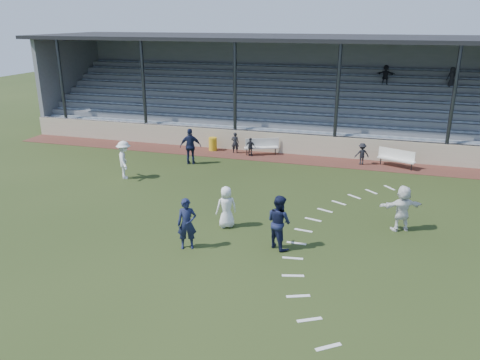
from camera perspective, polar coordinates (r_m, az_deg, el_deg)
name	(u,v)px	position (r m, az deg, el deg)	size (l,w,h in m)	color
ground	(221,234)	(17.69, -2.30, -6.54)	(90.00, 90.00, 0.00)	#263315
cinder_track	(279,158)	(27.20, 4.76, 2.74)	(34.00, 2.00, 0.02)	#4E271F
retaining_wall	(283,143)	(28.03, 5.23, 4.47)	(34.00, 0.18, 1.20)	#C3B496
bench_left	(262,145)	(27.65, 2.67, 4.29)	(2.00, 1.19, 0.95)	silver
bench_right	(396,157)	(26.62, 18.53, 2.71)	(2.00, 1.19, 0.95)	silver
trash_bin	(213,144)	(28.55, -3.33, 4.41)	(0.50, 0.50, 0.79)	gold
football	(186,214)	(19.19, -6.57, -4.15)	(0.22, 0.22, 0.22)	#D7460C
player_white_lead	(226,207)	(17.92, -1.68, -3.32)	(0.80, 0.52, 1.64)	white
player_navy_lead	(187,224)	(16.36, -6.49, -5.33)	(0.67, 0.44, 1.84)	#151B3B
player_navy_mid	(279,222)	(16.33, 4.77, -5.11)	(0.95, 0.74, 1.95)	#151B3B
player_white_wing	(124,160)	(24.04, -13.91, 2.39)	(1.24, 0.72, 1.93)	white
player_navy_wing	(191,146)	(25.87, -6.04, 4.10)	(1.16, 0.48, 1.99)	#151B3B
player_white_back	(402,208)	(18.63, 19.17, -3.27)	(1.66, 0.53, 1.79)	white
sub_left_near	(235,143)	(27.89, -0.60, 4.58)	(0.46, 0.30, 1.25)	black
sub_left_far	(251,147)	(27.27, 1.30, 4.05)	(0.63, 0.26, 1.08)	black
sub_right	(362,154)	(26.49, 14.64, 3.10)	(0.78, 0.45, 1.20)	black
grandstand	(297,103)	(32.23, 7.01, 9.25)	(34.60, 9.00, 6.61)	gray
penalty_arc	(332,248)	(16.94, 11.17, -8.11)	(3.89, 14.63, 0.01)	silver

